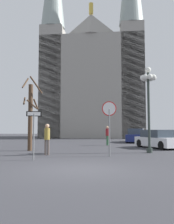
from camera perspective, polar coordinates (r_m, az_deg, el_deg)
ground_plane at (r=9.04m, az=-1.53°, el=-13.74°), size 120.00×120.00×0.00m
cathedral at (r=41.25m, az=1.42°, el=9.75°), size 17.84×12.97×38.37m
stop_sign at (r=13.00m, az=5.42°, el=-1.32°), size 0.81×0.10×3.03m
one_way_arrow_sign at (r=11.67m, az=-12.83°, el=-3.92°), size 0.74×0.11×2.36m
street_lamp at (r=15.55m, az=14.70°, el=5.09°), size 1.06×1.06×5.48m
bare_tree at (r=16.73m, az=-13.62°, el=-0.55°), size 1.39×1.38×5.18m
parked_car_near_white at (r=19.26m, az=16.95°, el=-6.41°), size 3.06×4.45×1.43m
parked_car_far_navy at (r=26.77m, az=11.86°, el=-5.69°), size 3.13×4.91×1.53m
pedestrian_walking at (r=13.71m, az=-9.71°, el=-5.80°), size 0.32×0.32×1.79m
pedestrian_standing at (r=21.46m, az=4.97°, el=-5.25°), size 0.32×0.32×1.75m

